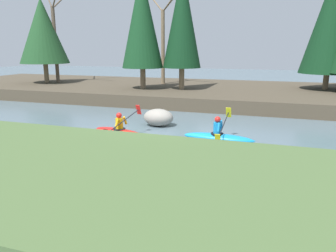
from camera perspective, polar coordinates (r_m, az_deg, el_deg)
name	(u,v)px	position (r m, az deg, el deg)	size (l,w,h in m)	color
ground_plane	(159,134)	(13.73, -1.61, -1.38)	(90.00, 90.00, 0.00)	slate
riverbank_near	(77,178)	(8.55, -15.50, -8.69)	(44.00, 6.61, 0.73)	#4C6638
riverbank_far	(210,92)	(24.01, 7.32, 5.85)	(44.00, 11.71, 0.77)	#4C4233
conifer_tree_far_left	(43,31)	(28.31, -20.99, 15.19)	(3.80, 3.80, 6.52)	#7A664C
conifer_tree_left	(142,19)	(22.76, -4.57, 18.04)	(2.78, 2.78, 7.77)	#7A664C
conifer_tree_mid_left	(182,18)	(22.37, 2.49, 18.25)	(2.53, 2.53, 7.83)	#7A664C
conifer_tree_centre	(333,18)	(24.56, 26.77, 16.38)	(3.68, 3.68, 8.09)	#7A664C
bare_tree_upstream	(56,36)	(28.21, -18.99, 14.67)	(4.28, 4.23, 7.84)	brown
bare_tree_mid_upstream	(164,38)	(25.84, -0.77, 15.06)	(4.04, 3.99, 7.37)	#7A664C
kayaker_lead	(221,138)	(12.59, 9.27, -2.00)	(2.78, 2.07, 1.20)	#1993D6
kayaker_middle	(123,133)	(13.25, -7.90, -1.17)	(2.77, 2.04, 1.20)	red
boulder_midstream	(158,117)	(15.08, -1.68, 1.50)	(1.40, 1.09, 0.79)	gray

